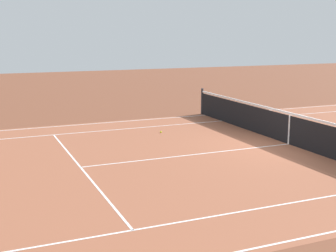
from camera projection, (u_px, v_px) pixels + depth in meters
name	position (u px, v px, depth m)	size (l,w,h in m)	color
ground_plane	(289.00, 144.00, 14.04)	(60.00, 60.00, 0.00)	brown
court_slab	(289.00, 144.00, 14.04)	(24.20, 11.40, 0.00)	#935138
court_line_markings	(289.00, 144.00, 14.04)	(23.85, 11.05, 0.01)	white
tennis_net	(289.00, 128.00, 13.94)	(0.10, 11.70, 1.08)	#2D2D33
tennis_ball	(161.00, 132.00, 15.60)	(0.07, 0.07, 0.07)	#CCE01E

